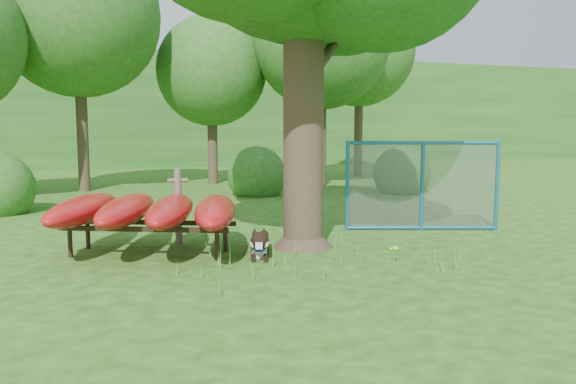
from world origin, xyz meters
name	(u,v)px	position (x,y,z in m)	size (l,w,h in m)	color
ground	(303,269)	(0.00, 0.00, 0.00)	(80.00, 80.00, 0.00)	#1F4F0F
wooden_post	(178,204)	(-1.43, 2.42, 0.71)	(0.37, 0.13, 1.35)	brown
kayak_rack	(149,210)	(-2.01, 1.74, 0.73)	(3.44, 3.73, 0.95)	black
husky_dog	(260,245)	(-0.35, 1.01, 0.19)	(0.59, 1.14, 0.53)	black
fence_section	(422,186)	(3.40, 2.12, 0.90)	(2.93, 1.12, 3.01)	teal
wildflower_clump	(394,250)	(1.45, -0.13, 0.21)	(0.12, 0.11, 0.26)	#4E9430
bg_tree_b	(78,15)	(-3.00, 12.00, 5.61)	(5.20, 5.20, 8.22)	#3A2A1F
bg_tree_c	(212,71)	(1.50, 13.00, 4.11)	(4.00, 4.00, 6.12)	#3A2A1F
bg_tree_d	(322,41)	(5.00, 11.00, 5.08)	(4.80, 4.80, 7.50)	#3A2A1F
bg_tree_e	(359,51)	(8.00, 14.00, 5.23)	(4.60, 4.60, 7.55)	#3A2A1F
shrub_right	(401,193)	(6.50, 8.00, 0.00)	(1.80, 1.80, 1.80)	#245B1D
shrub_mid	(257,195)	(2.00, 9.00, 0.00)	(1.80, 1.80, 1.80)	#245B1D
wooded_hillside	(135,112)	(0.00, 28.00, 3.00)	(80.00, 12.00, 6.00)	#245B1D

